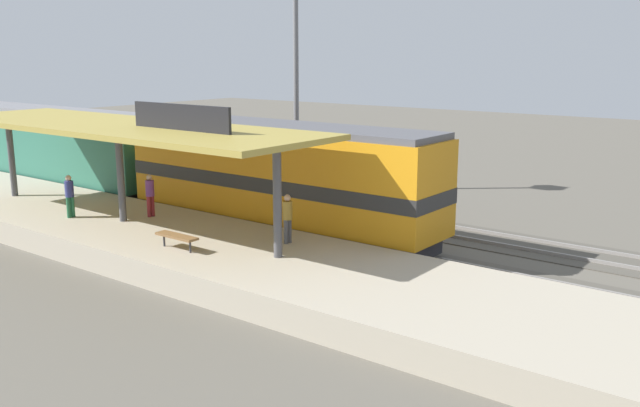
{
  "coord_description": "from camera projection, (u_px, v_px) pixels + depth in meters",
  "views": [
    {
      "loc": [
        -20.66,
        -22.0,
        7.34
      ],
      "look_at": [
        -1.38,
        -7.24,
        2.0
      ],
      "focal_mm": 38.6,
      "sensor_mm": 36.0,
      "label": 1
    }
  ],
  "objects": [
    {
      "name": "track_far",
      "position": [
        278.0,
        203.0,
        34.22
      ],
      "size": [
        3.2,
        110.0,
        0.16
      ],
      "color": "#4E4941",
      "rests_on": "ground"
    },
    {
      "name": "passenger_carriage_front",
      "position": [
        35.0,
        144.0,
        38.45
      ],
      "size": [
        2.9,
        20.0,
        4.24
      ],
      "color": "#28282D",
      "rests_on": "track_near"
    },
    {
      "name": "person_waiting",
      "position": [
        150.0,
        193.0,
        27.42
      ],
      "size": [
        0.34,
        0.34,
        1.71
      ],
      "color": "maroon",
      "rests_on": "platform"
    },
    {
      "name": "platform_bench",
      "position": [
        177.0,
        237.0,
        22.89
      ],
      "size": [
        0.44,
        1.7,
        0.5
      ],
      "color": "#333338",
      "rests_on": "platform"
    },
    {
      "name": "platform",
      "position": [
        124.0,
        232.0,
        26.99
      ],
      "size": [
        6.0,
        44.0,
        0.9
      ],
      "primitive_type": "cube",
      "color": "#A89E89",
      "rests_on": "ground"
    },
    {
      "name": "track_near",
      "position": [
        210.0,
        220.0,
        30.65
      ],
      "size": [
        3.2,
        110.0,
        0.16
      ],
      "color": "#4E4941",
      "rests_on": "ground"
    },
    {
      "name": "freight_car",
      "position": [
        166.0,
        150.0,
        38.74
      ],
      "size": [
        2.8,
        12.0,
        3.54
      ],
      "color": "#28282D",
      "rests_on": "track_far"
    },
    {
      "name": "person_walking",
      "position": [
        70.0,
        194.0,
        27.26
      ],
      "size": [
        0.34,
        0.34,
        1.71
      ],
      "color": "#23603D",
      "rests_on": "platform"
    },
    {
      "name": "person_boarding",
      "position": [
        288.0,
        216.0,
        23.57
      ],
      "size": [
        0.34,
        0.34,
        1.71
      ],
      "color": "#4C4C51",
      "rests_on": "platform"
    },
    {
      "name": "locomotive",
      "position": [
        278.0,
        177.0,
        27.74
      ],
      "size": [
        2.93,
        14.43,
        4.44
      ],
      "color": "#28282D",
      "rests_on": "track_near"
    },
    {
      "name": "station_canopy",
      "position": [
        119.0,
        128.0,
        26.06
      ],
      "size": [
        5.2,
        18.0,
        4.7
      ],
      "color": "#47474C",
      "rests_on": "platform"
    },
    {
      "name": "light_mast",
      "position": [
        296.0,
        32.0,
        35.72
      ],
      "size": [
        1.1,
        1.1,
        11.7
      ],
      "color": "slate",
      "rests_on": "ground"
    },
    {
      "name": "ground_plane",
      "position": [
        241.0,
        213.0,
        32.21
      ],
      "size": [
        120.0,
        120.0,
        0.0
      ],
      "primitive_type": "plane",
      "color": "#5B564C"
    }
  ]
}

